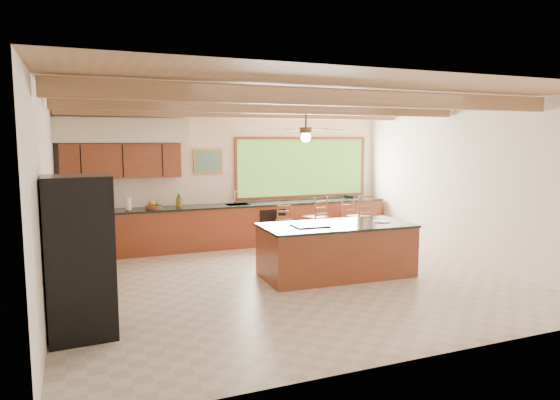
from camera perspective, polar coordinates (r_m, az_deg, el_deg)
name	(u,v)px	position (r m, az deg, el deg)	size (l,w,h in m)	color
ground	(290,280)	(8.37, 1.20, -9.16)	(7.20, 7.20, 0.00)	beige
room_shell	(267,146)	(8.59, -1.55, 6.22)	(7.27, 6.54, 3.02)	white
counter_run	(205,231)	(10.35, -8.57, -3.47)	(7.12, 3.10, 1.23)	brown
island	(336,250)	(8.61, 6.44, -5.68)	(2.61, 1.31, 0.91)	brown
refrigerator	(79,257)	(6.32, -21.94, -6.05)	(0.78, 0.76, 1.91)	black
bar_stool_a	(285,220)	(10.75, 0.58, -2.31)	(0.47, 0.47, 1.00)	brown
bar_stool_b	(317,218)	(10.52, 4.22, -2.11)	(0.50, 0.50, 1.13)	brown
bar_stool_c	(361,218)	(10.60, 9.28, -2.02)	(0.46, 0.46, 1.16)	brown
bar_stool_d	(346,218)	(11.42, 7.60, -2.01)	(0.39, 0.39, 0.94)	brown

